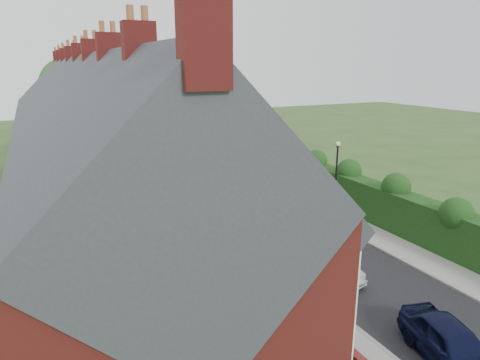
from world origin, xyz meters
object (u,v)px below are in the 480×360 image
object	(u,v)px
car_silver_a	(325,265)
car_white	(223,194)
car_navy	(452,345)
car_red	(165,162)
horse_cart	(249,175)
lamppost	(336,170)
car_beige	(163,153)
car_grey	(144,142)
car_silver_b	(286,232)
horse	(262,188)
car_green	(201,186)

from	to	relation	value
car_silver_a	car_white	size ratio (longest dim) A/B	0.83
car_navy	car_red	world-z (taller)	car_navy
horse_cart	car_silver_a	bearing A→B (deg)	-102.38
lamppost	car_silver_a	xyz separation A→B (m)	(-5.54, -6.44, -2.65)
car_beige	horse_cart	xyz separation A→B (m)	(2.84, -14.72, 0.68)
car_silver_a	car_grey	size ratio (longest dim) A/B	0.72
car_silver_b	car_beige	size ratio (longest dim) A/B	0.95
horse	horse_cart	distance (m)	2.30
lamppost	car_grey	world-z (taller)	lamppost
lamppost	car_beige	world-z (taller)	lamppost
lamppost	car_green	xyz separation A→B (m)	(-6.14, 8.60, -2.54)
car_green	horse	world-z (taller)	horse
car_navy	car_grey	bearing A→B (deg)	105.12
horse	car_white	bearing A→B (deg)	-4.65
car_silver_a	horse_cart	world-z (taller)	horse_cart
car_green	horse	size ratio (longest dim) A/B	2.13
car_green	car_beige	distance (m)	13.97
car_beige	horse	size ratio (longest dim) A/B	2.39
lamppost	horse	xyz separation A→B (m)	(-2.40, 5.58, -2.42)
lamppost	horse	world-z (taller)	lamppost
car_silver_b	car_grey	size ratio (longest dim) A/B	0.86
car_green	car_grey	xyz separation A→B (m)	(0.46, 20.40, 0.04)
car_beige	car_white	bearing A→B (deg)	-101.20
car_silver_b	car_silver_a	bearing A→B (deg)	-106.79
car_navy	car_grey	xyz separation A→B (m)	(-0.28, 42.35, 0.04)
car_red	car_grey	bearing A→B (deg)	90.57
car_grey	horse_cart	world-z (taller)	horse_cart
car_white	car_grey	size ratio (longest dim) A/B	0.87
car_navy	horse_cart	size ratio (longest dim) A/B	1.33
car_navy	car_white	xyz separation A→B (m)	(0.02, 19.47, -0.06)
car_silver_a	car_white	distance (m)	12.57
car_silver_b	car_green	size ratio (longest dim) A/B	1.07
car_navy	car_silver_a	distance (m)	6.91
car_silver_b	car_beige	world-z (taller)	car_beige
car_beige	car_grey	world-z (taller)	car_grey
car_silver_a	car_grey	world-z (taller)	car_grey
lamppost	car_green	bearing A→B (deg)	125.54
car_navy	car_red	xyz separation A→B (m)	(-1.00, 31.15, -0.02)
car_silver_a	car_red	world-z (taller)	car_red
car_silver_b	horse	distance (m)	8.09
car_white	car_red	world-z (taller)	car_red
car_silver_a	horse	xyz separation A→B (m)	(3.13, 12.02, 0.23)
car_silver_b	car_green	bearing A→B (deg)	86.33
lamppost	car_navy	xyz separation A→B (m)	(-5.40, -13.35, -2.54)
car_silver_b	car_beige	distance (m)	24.63
car_navy	horse_cart	xyz separation A→B (m)	(2.99, 21.17, 0.62)
horse	car_red	bearing A→B (deg)	-66.09
car_beige	car_grey	distance (m)	6.47
car_white	horse_cart	xyz separation A→B (m)	(2.98, 1.70, 0.68)
car_silver_a	car_silver_b	bearing A→B (deg)	71.20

